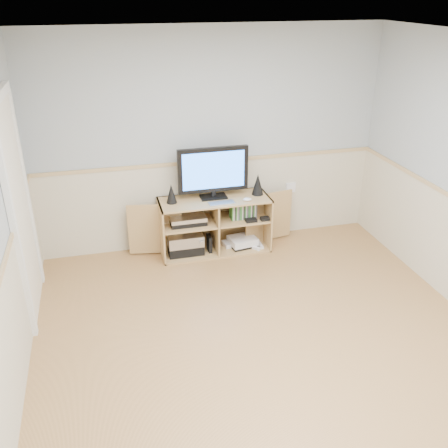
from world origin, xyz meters
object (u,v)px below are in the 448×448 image
Objects in this scene: media_cabinet at (213,222)px; keyboard at (222,203)px; game_consoles at (241,242)px; monitor at (213,171)px.

keyboard is at bearing -75.66° from media_cabinet.
media_cabinet is at bearing 168.11° from game_consoles.
monitor is 1.75× the size of game_consoles.
keyboard is (0.05, -0.20, 0.32)m from media_cabinet.
game_consoles is (0.33, -0.06, -0.90)m from monitor.
game_consoles is at bearing 22.42° from keyboard.
monitor is 0.96m from game_consoles.
keyboard is at bearing -75.08° from monitor.
media_cabinet is at bearing 102.00° from keyboard.
keyboard reaches higher than media_cabinet.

